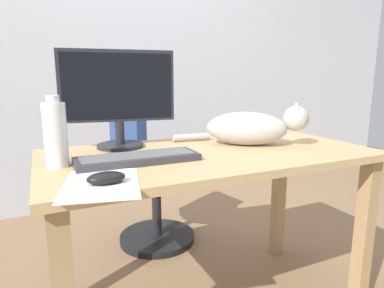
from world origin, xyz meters
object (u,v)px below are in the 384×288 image
cat (251,127)px  monitor (118,95)px  keyboard (138,158)px  water_bottle (55,134)px  office_chair (149,184)px  computer_mouse (106,178)px

cat → monitor: bearing=160.5°
keyboard → water_bottle: size_ratio=1.82×
monitor → keyboard: monitor is taller
water_bottle → office_chair: bearing=52.9°
cat → water_bottle: bearing=-177.5°
monitor → water_bottle: size_ratio=1.98×
monitor → water_bottle: (-0.27, -0.23, -0.11)m
keyboard → water_bottle: 0.29m
keyboard → computer_mouse: size_ratio=4.00×
cat → water_bottle: size_ratio=2.09×
keyboard → cat: cat is taller
cat → keyboard: bearing=-170.7°
cat → computer_mouse: 0.77m
office_chair → keyboard: 0.89m
water_bottle → keyboard: bearing=-11.6°
computer_mouse → monitor: bearing=72.9°
office_chair → water_bottle: bearing=-127.1°
monitor → computer_mouse: bearing=-107.1°
keyboard → monitor: bearing=89.8°
office_chair → cat: cat is taller
monitor → water_bottle: 0.37m
office_chair → monitor: (-0.27, -0.48, 0.58)m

